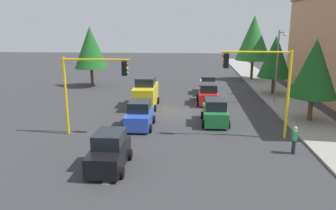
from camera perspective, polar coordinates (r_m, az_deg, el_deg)
The scene contains 17 objects.
ground_plane at distance 28.90m, azimuth 1.64°, elevation -1.40°, with size 120.00×120.00×0.00m, color #353538.
sidewalk_kerb at distance 35.04m, azimuth 19.38°, elevation 0.65°, with size 80.00×4.00×0.15m, color gray.
lane_arrow_near at distance 18.47m, azimuth -9.24°, elevation -10.62°, with size 2.40×1.10×1.10m.
traffic_signal_near_left at distance 22.64m, azimuth 15.85°, elevation 4.69°, with size 0.36×4.59×5.96m.
traffic_signal_near_right at distance 23.16m, azimuth -13.02°, elevation 4.14°, with size 0.36×4.59×5.40m.
street_lamp_curbside at distance 32.70m, azimuth 18.41°, elevation 7.44°, with size 2.15×0.28×7.00m.
tree_opposite_side at distance 41.73m, azimuth -13.17°, elevation 9.59°, with size 3.98×3.98×7.26m.
tree_roadside_near at distance 27.76m, azimuth 23.86°, elevation 5.82°, with size 3.60×3.60×6.55m.
tree_roadside_far at distance 46.69m, azimuth 14.50°, elevation 11.08°, with size 4.73×4.73×8.66m.
tree_roadside_mid at distance 37.14m, azimuth 17.92°, elevation 7.90°, with size 3.51×3.51×6.39m.
delivery_van_yellow at distance 30.83m, azimuth -3.85°, elevation 2.00°, with size 4.80×2.22×2.77m.
car_black at distance 18.24m, azimuth -10.05°, elevation -7.93°, with size 3.83×2.02×1.98m.
car_red at distance 32.45m, azimuth 6.86°, elevation 1.83°, with size 4.19×2.10×1.98m.
car_green at distance 25.95m, azimuth 8.07°, elevation -1.26°, with size 3.92×2.08×1.98m.
car_blue at distance 24.89m, azimuth -4.89°, elevation -1.82°, with size 3.73×2.08×1.98m.
car_white at distance 37.23m, azimuth 6.85°, elevation 3.38°, with size 4.12×1.97×1.98m.
pedestrian_crossing at distance 21.18m, azimuth 20.85°, elevation -5.50°, with size 0.40×0.24×1.70m.
Camera 1 is at (27.87, 0.98, 7.60)m, focal length 35.53 mm.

